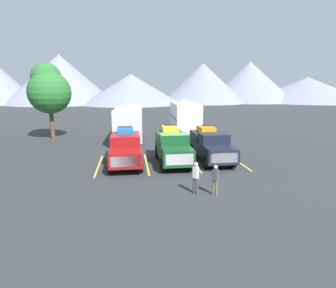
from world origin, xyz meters
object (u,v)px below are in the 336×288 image
at_px(camper_trailer_b, 185,119).
at_px(pickup_truck_a, 126,147).
at_px(pickup_truck_b, 172,146).
at_px(camper_trailer_a, 129,122).
at_px(pickup_truck_c, 211,144).
at_px(person_a, 215,178).
at_px(person_b, 196,176).

bearing_deg(camper_trailer_b, pickup_truck_a, -123.57).
bearing_deg(pickup_truck_b, pickup_truck_a, 178.74).
relative_size(camper_trailer_a, camper_trailer_b, 1.23).
bearing_deg(pickup_truck_c, camper_trailer_b, 91.73).
xyz_separation_m(pickup_truck_b, camper_trailer_a, (-3.07, 8.46, 0.70)).
xyz_separation_m(person_a, person_b, (-0.94, 0.34, 0.05)).
distance_m(pickup_truck_b, pickup_truck_c, 3.02).
bearing_deg(pickup_truck_a, pickup_truck_c, 3.71).
distance_m(pickup_truck_c, person_a, 7.18).
relative_size(pickup_truck_c, camper_trailer_b, 0.78).
height_order(pickup_truck_a, camper_trailer_b, camper_trailer_b).
xyz_separation_m(pickup_truck_a, camper_trailer_a, (0.27, 8.38, 0.73)).
bearing_deg(camper_trailer_b, pickup_truck_c, -88.27).
xyz_separation_m(camper_trailer_b, person_a, (-1.50, -15.67, -1.19)).
height_order(pickup_truck_b, person_b, pickup_truck_b).
bearing_deg(camper_trailer_b, person_a, -95.45).
height_order(camper_trailer_b, person_a, camper_trailer_b).
height_order(pickup_truck_a, person_b, pickup_truck_a).
xyz_separation_m(pickup_truck_a, camper_trailer_b, (6.05, 9.12, 0.90)).
bearing_deg(pickup_truck_c, person_b, -112.21).
relative_size(pickup_truck_a, pickup_truck_c, 0.96).
bearing_deg(pickup_truck_b, person_a, -79.31).
height_order(pickup_truck_c, camper_trailer_b, camper_trailer_b).
relative_size(pickup_truck_a, camper_trailer_b, 0.75).
xyz_separation_m(pickup_truck_a, person_a, (4.56, -6.55, -0.29)).
xyz_separation_m(pickup_truck_c, camper_trailer_a, (-6.05, 7.97, 0.78)).
distance_m(pickup_truck_b, camper_trailer_b, 9.63).
relative_size(camper_trailer_b, person_a, 4.68).
bearing_deg(camper_trailer_a, pickup_truck_c, -52.82).
height_order(camper_trailer_a, person_a, camper_trailer_a).
height_order(pickup_truck_c, person_b, pickup_truck_c).
bearing_deg(pickup_truck_c, pickup_truck_b, -170.79).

